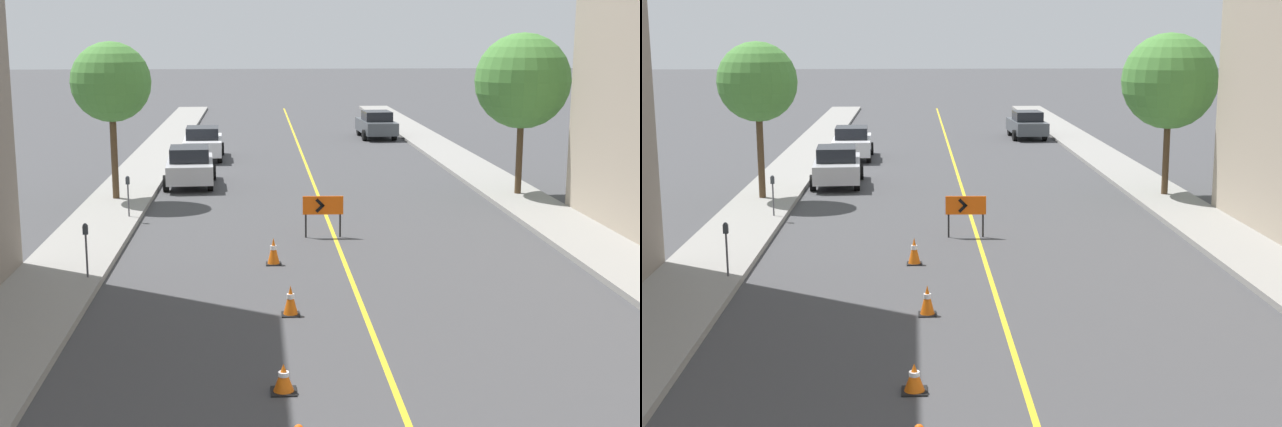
{
  "view_description": "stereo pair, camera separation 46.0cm",
  "coord_description": "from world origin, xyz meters",
  "views": [
    {
      "loc": [
        -2.34,
        -2.59,
        6.07
      ],
      "look_at": [
        -0.54,
        22.21,
        1.0
      ],
      "focal_mm": 50.0,
      "sensor_mm": 36.0,
      "label": 1
    },
    {
      "loc": [
        -1.88,
        -2.62,
        6.07
      ],
      "look_at": [
        -0.54,
        22.21,
        1.0
      ],
      "focal_mm": 50.0,
      "sensor_mm": 36.0,
      "label": 2
    }
  ],
  "objects": [
    {
      "name": "lane_stripe",
      "position": [
        0.0,
        34.99,
        0.0
      ],
      "size": [
        0.12,
        69.99,
        0.01
      ],
      "color": "gold",
      "rests_on": "ground_plane"
    },
    {
      "name": "parked_car_curb_far",
      "position": [
        4.71,
        48.93,
        0.8
      ],
      "size": [
        2.03,
        4.39,
        1.59
      ],
      "rotation": [
        0.0,
        0.0,
        0.05
      ],
      "color": "#474C51",
      "rests_on": "ground_plane"
    },
    {
      "name": "street_tree_left_near",
      "position": [
        -7.41,
        29.62,
        4.33
      ],
      "size": [
        2.84,
        2.84,
        5.6
      ],
      "color": "#4C3823",
      "rests_on": "sidewalk_left"
    },
    {
      "name": "sidewalk_right",
      "position": [
        7.3,
        34.99,
        0.09
      ],
      "size": [
        2.3,
        69.99,
        0.17
      ],
      "color": "gray",
      "rests_on": "ground_plane"
    },
    {
      "name": "traffic_cone_fifth",
      "position": [
        -1.91,
        20.42,
        0.36
      ],
      "size": [
        0.4,
        0.4,
        0.72
      ],
      "color": "black",
      "rests_on": "ground_plane"
    },
    {
      "name": "parking_meter_far_curb",
      "position": [
        -6.5,
        26.27,
        1.12
      ],
      "size": [
        0.12,
        0.11,
        1.34
      ],
      "color": "#4C4C51",
      "rests_on": "sidewalk_left"
    },
    {
      "name": "sidewalk_left",
      "position": [
        -7.3,
        34.99,
        0.09
      ],
      "size": [
        2.3,
        69.99,
        0.17
      ],
      "color": "gray",
      "rests_on": "ground_plane"
    },
    {
      "name": "arrow_barricade_primary",
      "position": [
        -0.35,
        23.53,
        0.92
      ],
      "size": [
        1.22,
        0.11,
        1.26
      ],
      "rotation": [
        0.0,
        0.0,
        -0.03
      ],
      "color": "#EF560C",
      "rests_on": "ground_plane"
    },
    {
      "name": "traffic_cone_fourth",
      "position": [
        -1.63,
        16.05,
        0.33
      ],
      "size": [
        0.4,
        0.4,
        0.67
      ],
      "color": "black",
      "rests_on": "ground_plane"
    },
    {
      "name": "parked_car_curb_near",
      "position": [
        -4.98,
        33.12,
        0.8
      ],
      "size": [
        2.04,
        4.39,
        1.59
      ],
      "rotation": [
        0.0,
        0.0,
        0.06
      ],
      "color": "#B7B7BC",
      "rests_on": "ground_plane"
    },
    {
      "name": "traffic_cone_third",
      "position": [
        -1.92,
        11.8,
        0.25
      ],
      "size": [
        0.45,
        0.45,
        0.51
      ],
      "color": "black",
      "rests_on": "ground_plane"
    },
    {
      "name": "street_tree_right_near",
      "position": [
        7.41,
        29.55,
        4.32
      ],
      "size": [
        3.48,
        3.48,
        5.9
      ],
      "color": "#4C3823",
      "rests_on": "sidewalk_right"
    },
    {
      "name": "parking_meter_near_curb",
      "position": [
        -6.5,
        18.87,
        1.13
      ],
      "size": [
        0.12,
        0.11,
        1.36
      ],
      "color": "#4C4C51",
      "rests_on": "sidewalk_left"
    },
    {
      "name": "parked_car_curb_mid",
      "position": [
        -4.89,
        40.76,
        0.8
      ],
      "size": [
        1.95,
        4.36,
        1.59
      ],
      "rotation": [
        0.0,
        0.0,
        0.03
      ],
      "color": "silver",
      "rests_on": "ground_plane"
    }
  ]
}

